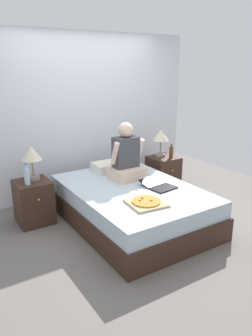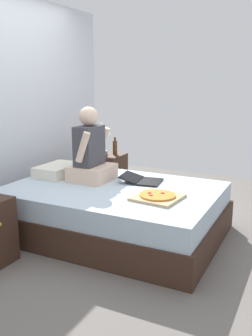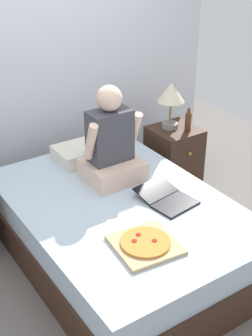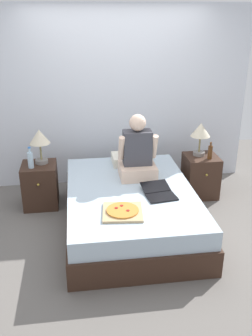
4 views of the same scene
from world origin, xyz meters
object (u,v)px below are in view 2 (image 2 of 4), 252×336
object	(u,v)px
bed	(114,211)
nightstand_right	(106,175)
lamp_on_right_nightstand	(101,130)
beer_bottle	(115,147)
pizza_box	(158,197)
person_seated	(91,154)
laptop	(144,180)

from	to	relation	value
bed	nightstand_right	distance (m)	1.29
lamp_on_right_nightstand	beer_bottle	bearing A→B (deg)	-56.31
beer_bottle	pizza_box	distance (m)	1.75
person_seated	pizza_box	world-z (taller)	person_seated
person_seated	bed	bearing A→B (deg)	-111.71
bed	nightstand_right	size ratio (longest dim) A/B	3.67
bed	pizza_box	world-z (taller)	pizza_box
lamp_on_right_nightstand	person_seated	bearing A→B (deg)	-156.41
bed	person_seated	bearing A→B (deg)	68.29
nightstand_right	laptop	xyz separation A→B (m)	(-0.79, -0.90, 0.23)
lamp_on_right_nightstand	pizza_box	xyz separation A→B (m)	(-1.22, -1.29, -0.39)
nightstand_right	lamp_on_right_nightstand	bearing A→B (deg)	120.94
beer_bottle	lamp_on_right_nightstand	bearing A→B (deg)	123.69
nightstand_right	pizza_box	size ratio (longest dim) A/B	1.31
lamp_on_right_nightstand	beer_bottle	xyz separation A→B (m)	(0.10, -0.15, -0.23)
pizza_box	beer_bottle	bearing A→B (deg)	40.88
nightstand_right	pizza_box	distance (m)	1.77
beer_bottle	person_seated	distance (m)	1.05
person_seated	beer_bottle	bearing A→B (deg)	13.84
lamp_on_right_nightstand	person_seated	distance (m)	1.01
bed	laptop	world-z (taller)	laptop
bed	pizza_box	size ratio (longest dim) A/B	4.82
nightstand_right	beer_bottle	world-z (taller)	beer_bottle
beer_bottle	nightstand_right	bearing A→B (deg)	125.01
person_seated	pizza_box	bearing A→B (deg)	-108.57
person_seated	laptop	world-z (taller)	person_seated
nightstand_right	lamp_on_right_nightstand	xyz separation A→B (m)	(-0.03, 0.05, 0.62)
bed	lamp_on_right_nightstand	world-z (taller)	lamp_on_right_nightstand
nightstand_right	lamp_on_right_nightstand	world-z (taller)	lamp_on_right_nightstand
person_seated	lamp_on_right_nightstand	bearing A→B (deg)	23.59
pizza_box	nightstand_right	bearing A→B (deg)	44.84
laptop	beer_bottle	bearing A→B (deg)	42.99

